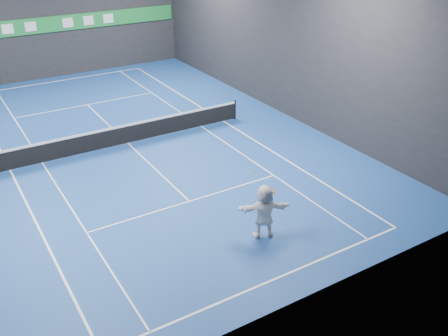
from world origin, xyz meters
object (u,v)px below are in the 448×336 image
tennis_net (127,133)px  tennis_racket (271,192)px  player (264,211)px  tennis_ball (253,172)px

tennis_net → tennis_racket: (1.42, -9.75, 1.13)m
tennis_net → tennis_racket: size_ratio=21.86×
player → tennis_racket: 0.73m
player → tennis_ball: (-0.36, 0.24, 1.52)m
player → tennis_net: bearing=-60.8°
tennis_ball → player: bearing=-34.2°
player → tennis_ball: size_ratio=27.32×
tennis_racket → tennis_net: bearing=98.3°
tennis_ball → tennis_net: tennis_ball is taller
player → tennis_net: size_ratio=0.16×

